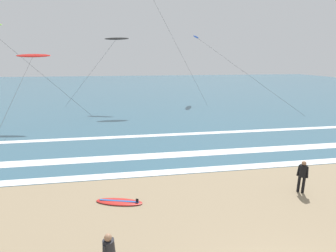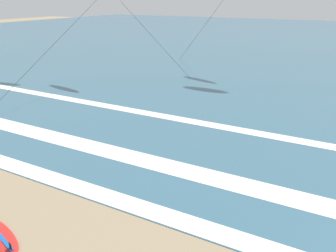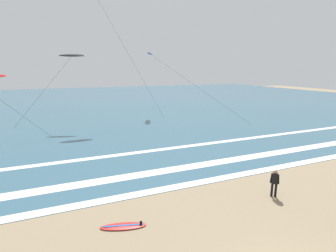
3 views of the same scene
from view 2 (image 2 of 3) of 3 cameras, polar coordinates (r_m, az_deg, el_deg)
wave_foam_shoreline at (r=9.52m, az=4.16°, el=-16.10°), size 52.93×0.72×0.01m
wave_foam_mid_break at (r=11.51m, az=10.95°, el=-9.34°), size 50.56×1.03×0.01m
wave_foam_outer_break at (r=15.75m, az=14.15°, el=-1.09°), size 54.70×0.69×0.01m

